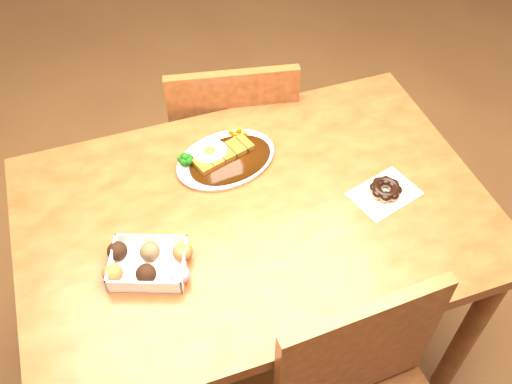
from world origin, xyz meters
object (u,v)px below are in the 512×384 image
object	(u,v)px
table	(255,233)
katsu_curry_plate	(224,157)
chair_far	(231,141)
pon_de_ring	(385,190)
donut_box	(148,263)

from	to	relation	value
table	katsu_curry_plate	distance (m)	0.23
chair_far	katsu_curry_plate	world-z (taller)	chair_far
katsu_curry_plate	pon_de_ring	distance (m)	0.44
chair_far	donut_box	world-z (taller)	chair_far
donut_box	pon_de_ring	bearing A→B (deg)	2.58
katsu_curry_plate	pon_de_ring	world-z (taller)	katsu_curry_plate
table	chair_far	bearing A→B (deg)	79.94
katsu_curry_plate	donut_box	size ratio (longest dim) A/B	1.50
katsu_curry_plate	table	bearing A→B (deg)	-82.62
table	pon_de_ring	world-z (taller)	pon_de_ring
table	chair_far	distance (m)	0.57
katsu_curry_plate	donut_box	xyz separation A→B (m)	(-0.27, -0.28, 0.01)
table	donut_box	size ratio (longest dim) A/B	5.61
table	chair_far	xyz separation A→B (m)	(0.10, 0.54, -0.17)
chair_far	katsu_curry_plate	xyz separation A→B (m)	(-0.12, -0.34, 0.29)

